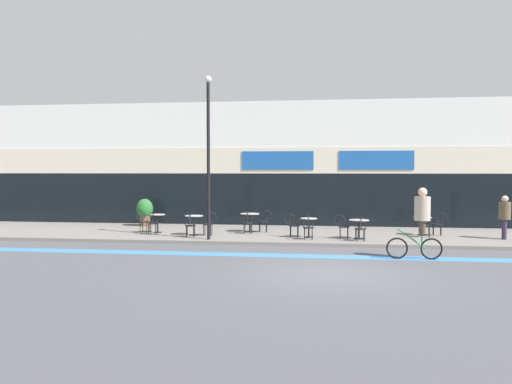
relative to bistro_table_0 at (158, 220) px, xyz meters
name	(u,v)px	position (x,y,z in m)	size (l,w,h in m)	color
ground_plane	(330,273)	(6.84, -6.65, -0.65)	(120.00, 120.00, 0.00)	#4C4C51
sidewalk_slab	(326,235)	(6.84, 0.60, -0.59)	(40.00, 5.50, 0.12)	slate
storefront_facade	(326,165)	(6.84, 5.32, 2.27)	(40.00, 4.06, 5.86)	silver
bike_lane_stripe	(328,257)	(6.84, -4.13, -0.64)	(36.00, 0.70, 0.01)	#3D7AB7
bistro_table_0	(158,220)	(0.00, 0.00, 0.00)	(0.61, 0.61, 0.75)	black
bistro_table_1	(194,221)	(1.68, -0.58, 0.03)	(0.72, 0.72, 0.77)	black
bistro_table_2	(250,219)	(3.70, 0.73, 0.03)	(0.80, 0.80, 0.77)	black
bistro_table_3	(309,224)	(6.15, -0.67, -0.01)	(0.63, 0.63, 0.73)	black
bistro_table_4	(359,225)	(8.01, -0.82, -0.02)	(0.74, 0.74, 0.71)	black
bistro_table_5	(423,222)	(10.56, 0.59, -0.02)	(0.69, 0.69, 0.72)	black
cafe_chair_0_near	(152,222)	(0.00, -0.63, -0.01)	(0.41, 0.58, 0.90)	black
cafe_chair_0_side	(143,220)	(-0.63, 0.00, -0.01)	(0.58, 0.41, 0.90)	black
cafe_chair_1_near	(190,224)	(1.69, -1.20, -0.01)	(0.45, 0.60, 0.90)	black
cafe_chair_1_side	(210,222)	(2.30, -0.57, -0.01)	(0.58, 0.42, 0.90)	black
cafe_chair_2_near	(248,221)	(3.70, 0.11, -0.01)	(0.40, 0.58, 0.90)	black
cafe_chair_2_side	(265,220)	(4.32, 0.73, -0.01)	(0.58, 0.41, 0.90)	black
cafe_chair_3_near	(308,226)	(6.15, -1.30, -0.01)	(0.40, 0.57, 0.90)	black
cafe_chair_3_side	(292,224)	(5.53, -0.67, -0.01)	(0.58, 0.41, 0.90)	black
cafe_chair_4_near	(361,227)	(8.02, -1.44, -0.01)	(0.43, 0.59, 0.90)	black
cafe_chair_4_side	(342,225)	(7.39, -0.82, -0.01)	(0.57, 0.40, 0.90)	black
cafe_chair_5_near	(426,224)	(10.56, -0.04, -0.01)	(0.42, 0.59, 0.90)	black
cafe_chair_5_side	(439,222)	(11.19, 0.58, -0.01)	(0.60, 0.45, 0.90)	black
planter_pot	(145,211)	(-1.39, 2.33, 0.17)	(0.75, 0.75, 1.24)	brown
lamp_post	(208,147)	(2.52, -1.69, 2.87)	(0.26, 0.26, 5.97)	black
cyclist_0	(421,216)	(9.56, -4.24, 0.64)	(1.64, 0.48, 2.15)	black
pedestrian_near_end	(505,213)	(13.32, -0.22, 0.43)	(0.47, 0.47, 1.61)	#382D47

